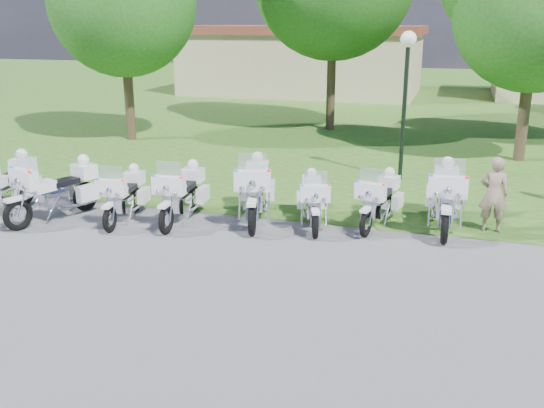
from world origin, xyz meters
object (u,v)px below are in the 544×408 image
(motorcycle_7, at_px, (446,196))
(lamp_post, at_px, (407,69))
(motorcycle_5, at_px, (313,200))
(motorcycle_6, at_px, (380,199))
(bystander_a, at_px, (494,195))
(motorcycle_2, at_px, (124,195))
(motorcycle_3, at_px, (182,193))
(motorcycle_4, at_px, (255,189))
(motorcycle_1, at_px, (57,189))
(motorcycle_0, at_px, (6,184))

(motorcycle_7, height_order, lamp_post, lamp_post)
(motorcycle_5, height_order, motorcycle_6, motorcycle_6)
(lamp_post, xyz_separation_m, bystander_a, (2.36, -4.00, -2.31))
(motorcycle_5, distance_m, motorcycle_7, 2.93)
(motorcycle_2, height_order, motorcycle_3, motorcycle_3)
(motorcycle_7, bearing_deg, motorcycle_6, 8.48)
(motorcycle_3, xyz_separation_m, motorcycle_4, (1.58, 0.54, 0.08))
(motorcycle_7, relative_size, lamp_post, 0.63)
(motorcycle_2, height_order, motorcycle_5, motorcycle_2)
(motorcycle_4, bearing_deg, motorcycle_5, 165.91)
(motorcycle_1, xyz_separation_m, motorcycle_5, (5.76, 1.27, -0.11))
(motorcycle_4, distance_m, motorcycle_7, 4.26)
(motorcycle_0, distance_m, motorcycle_3, 4.29)
(motorcycle_4, bearing_deg, motorcycle_7, 174.94)
(motorcycle_6, bearing_deg, lamp_post, -80.53)
(motorcycle_1, relative_size, motorcycle_7, 0.93)
(motorcycle_3, bearing_deg, motorcycle_5, -172.85)
(motorcycle_1, relative_size, motorcycle_2, 1.14)
(motorcycle_6, relative_size, lamp_post, 0.52)
(motorcycle_1, distance_m, bystander_a, 9.80)
(motorcycle_1, distance_m, motorcycle_3, 2.91)
(motorcycle_7, distance_m, bystander_a, 0.99)
(motorcycle_0, relative_size, motorcycle_2, 1.20)
(motorcycle_3, distance_m, motorcycle_6, 4.47)
(motorcycle_0, relative_size, motorcycle_6, 1.19)
(motorcycle_3, xyz_separation_m, bystander_a, (6.76, 1.31, 0.18))
(bystander_a, bearing_deg, motorcycle_0, 11.81)
(motorcycle_1, bearing_deg, motorcycle_2, -148.42)
(motorcycle_6, height_order, lamp_post, lamp_post)
(motorcycle_4, bearing_deg, bystander_a, 173.54)
(motorcycle_5, bearing_deg, lamp_post, -123.96)
(motorcycle_4, relative_size, bystander_a, 1.53)
(motorcycle_0, xyz_separation_m, motorcycle_6, (8.58, 1.77, -0.11))
(motorcycle_5, bearing_deg, motorcycle_0, -6.30)
(motorcycle_3, distance_m, motorcycle_5, 2.99)
(motorcycle_5, xyz_separation_m, lamp_post, (1.47, 4.75, 2.55))
(motorcycle_0, distance_m, motorcycle_5, 7.28)
(motorcycle_6, distance_m, lamp_post, 4.99)
(motorcycle_7, xyz_separation_m, bystander_a, (0.99, 0.04, 0.10))
(motorcycle_2, xyz_separation_m, motorcycle_3, (1.29, 0.35, 0.05))
(motorcycle_1, relative_size, bystander_a, 1.46)
(motorcycle_4, xyz_separation_m, motorcycle_7, (4.19, 0.73, 0.00))
(motorcycle_3, height_order, motorcycle_4, motorcycle_4)
(motorcycle_3, relative_size, lamp_post, 0.56)
(motorcycle_0, height_order, motorcycle_1, motorcycle_0)
(motorcycle_4, xyz_separation_m, motorcycle_6, (2.78, 0.46, -0.12))
(motorcycle_1, bearing_deg, motorcycle_4, -145.82)
(motorcycle_7, bearing_deg, motorcycle_1, 10.82)
(motorcycle_0, bearing_deg, motorcycle_6, -176.03)
(motorcycle_4, distance_m, motorcycle_5, 1.36)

